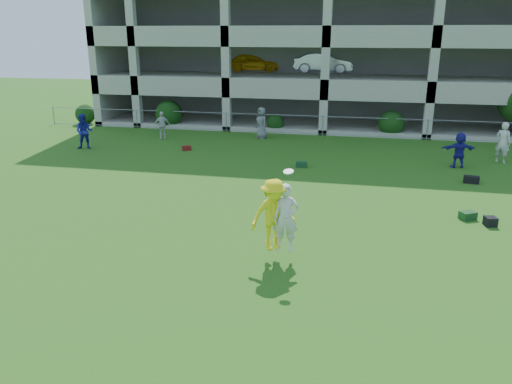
% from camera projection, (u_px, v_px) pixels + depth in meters
% --- Properties ---
extents(ground, '(100.00, 100.00, 0.00)m').
position_uv_depth(ground, '(257.00, 284.00, 12.37)').
color(ground, '#235114').
rests_on(ground, ground).
extents(bystander_a, '(1.05, 0.91, 1.86)m').
position_uv_depth(bystander_a, '(84.00, 132.00, 26.34)').
color(bystander_a, navy).
rests_on(bystander_a, ground).
extents(bystander_b, '(1.01, 0.66, 1.60)m').
position_uv_depth(bystander_b, '(162.00, 125.00, 28.87)').
color(bystander_b, silver).
rests_on(bystander_b, ground).
extents(bystander_c, '(1.04, 1.03, 1.81)m').
position_uv_depth(bystander_c, '(261.00, 123.00, 28.98)').
color(bystander_c, slate).
rests_on(bystander_c, ground).
extents(bystander_d, '(1.57, 0.73, 1.63)m').
position_uv_depth(bystander_d, '(459.00, 150.00, 22.73)').
color(bystander_d, navy).
rests_on(bystander_d, ground).
extents(bystander_e, '(0.85, 0.79, 1.95)m').
position_uv_depth(bystander_e, '(503.00, 142.00, 23.53)').
color(bystander_e, silver).
rests_on(bystander_e, ground).
extents(bag_green_c, '(0.61, 0.56, 0.26)m').
position_uv_depth(bag_green_c, '(468.00, 215.00, 16.59)').
color(bag_green_c, '#14391A').
rests_on(bag_green_c, ground).
extents(crate_d, '(0.42, 0.42, 0.30)m').
position_uv_depth(crate_d, '(490.00, 221.00, 16.01)').
color(crate_d, black).
rests_on(crate_d, ground).
extents(bag_black_e, '(0.63, 0.37, 0.30)m').
position_uv_depth(bag_black_e, '(471.00, 180.00, 20.54)').
color(bag_black_e, black).
rests_on(bag_black_e, ground).
extents(bag_red_f, '(0.53, 0.49, 0.24)m').
position_uv_depth(bag_red_f, '(187.00, 148.00, 26.24)').
color(bag_red_f, '#550E10').
rests_on(bag_red_f, ground).
extents(bag_green_g, '(0.51, 0.32, 0.25)m').
position_uv_depth(bag_green_g, '(301.00, 164.00, 22.99)').
color(bag_green_g, '#153A1D').
rests_on(bag_green_g, ground).
extents(frisbee_contest, '(1.47, 1.27, 2.30)m').
position_uv_depth(frisbee_contest, '(276.00, 215.00, 13.26)').
color(frisbee_contest, yellow).
rests_on(frisbee_contest, ground).
extents(parking_garage, '(30.00, 14.00, 12.00)m').
position_uv_depth(parking_garage, '(336.00, 31.00, 36.32)').
color(parking_garage, '#9E998C').
rests_on(parking_garage, ground).
extents(fence, '(36.06, 0.06, 1.20)m').
position_uv_depth(fence, '(323.00, 125.00, 29.87)').
color(fence, gray).
rests_on(fence, ground).
extents(shrub_row, '(34.38, 2.52, 3.50)m').
position_uv_depth(shrub_row, '(403.00, 111.00, 29.34)').
color(shrub_row, '#163D11').
rests_on(shrub_row, ground).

